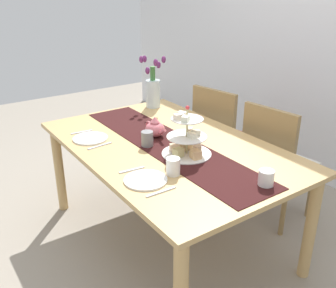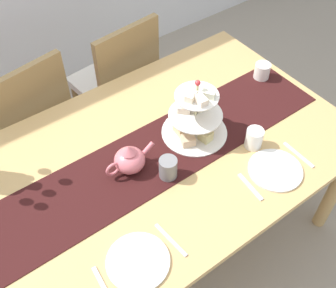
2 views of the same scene
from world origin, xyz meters
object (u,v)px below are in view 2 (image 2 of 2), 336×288
object	(u,v)px
teapot	(129,159)
mug_white_text	(254,138)
cream_jug	(262,71)
fork_right	(250,187)
dinner_plate_left	(138,261)
knife_right	(298,155)
tiered_cake_stand	(195,119)
chair_right	(119,79)
fork_left	(103,285)
dining_table	(160,164)
knife_left	(171,240)
mug_grey	(168,168)
chair_left	(29,119)
dinner_plate_right	(275,170)

from	to	relation	value
teapot	mug_white_text	xyz separation A→B (m)	(0.51, -0.21, -0.01)
cream_jug	fork_right	xyz separation A→B (m)	(-0.54, -0.48, -0.04)
dinner_plate_left	mug_white_text	size ratio (longest dim) A/B	2.42
teapot	fork_right	xyz separation A→B (m)	(0.34, -0.37, -0.06)
knife_right	mug_white_text	world-z (taller)	mug_white_text
tiered_cake_stand	mug_white_text	bearing A→B (deg)	-53.12
cream_jug	dinner_plate_left	bearing A→B (deg)	-156.27
chair_right	fork_left	xyz separation A→B (m)	(-0.75, -1.15, 0.22)
dining_table	knife_left	bearing A→B (deg)	-120.16
cream_jug	mug_grey	xyz separation A→B (m)	(-0.77, -0.23, 0.01)
tiered_cake_stand	knife_right	world-z (taller)	tiered_cake_stand
dining_table	knife_left	size ratio (longest dim) A/B	10.09
chair_left	teapot	world-z (taller)	chair_left
dinner_plate_right	fork_right	xyz separation A→B (m)	(-0.14, 0.00, -0.00)
tiered_cake_stand	fork_left	distance (m)	0.80
dinner_plate_left	knife_left	xyz separation A→B (m)	(0.14, 0.00, -0.00)
chair_right	mug_grey	distance (m)	0.98
fork_left	fork_right	world-z (taller)	same
chair_left	teapot	xyz separation A→B (m)	(0.18, -0.77, 0.28)
dining_table	chair_right	size ratio (longest dim) A/B	1.89
fork_left	knife_right	size ratio (longest dim) A/B	0.88
chair_left	fork_left	distance (m)	1.18
teapot	fork_right	world-z (taller)	teapot
knife_right	fork_left	bearing A→B (deg)	180.00
dining_table	dinner_plate_left	xyz separation A→B (m)	(-0.36, -0.37, 0.09)
teapot	dinner_plate_left	size ratio (longest dim) A/B	1.04
fork_left	knife_left	distance (m)	0.29
dinner_plate_right	knife_right	bearing A→B (deg)	0.00
chair_right	dinner_plate_left	world-z (taller)	chair_right
dining_table	mug_white_text	bearing A→B (deg)	-30.96
teapot	cream_jug	bearing A→B (deg)	6.73
tiered_cake_stand	knife_left	distance (m)	0.56
chair_right	dinner_plate_right	distance (m)	1.17
chair_right	dinner_plate_right	size ratio (longest dim) A/B	3.96
teapot	knife_left	world-z (taller)	teapot
chair_right	tiered_cake_stand	distance (m)	0.83
fork_left	mug_grey	world-z (taller)	mug_grey
knife_left	fork_right	bearing A→B (deg)	0.00
mug_grey	dinner_plate_left	bearing A→B (deg)	-141.89
cream_jug	mug_white_text	distance (m)	0.49
chair_right	mug_grey	size ratio (longest dim) A/B	9.58
dinner_plate_left	mug_grey	size ratio (longest dim) A/B	2.42
chair_right	dining_table	bearing A→B (deg)	-107.55
knife_left	mug_grey	world-z (taller)	mug_grey
dinner_plate_right	cream_jug	bearing A→B (deg)	50.69
fork_left	dinner_plate_right	size ratio (longest dim) A/B	0.65
mug_grey	fork_right	bearing A→B (deg)	-46.49
chair_left	teapot	bearing A→B (deg)	-76.82
chair_right	mug_grey	xyz separation A→B (m)	(-0.29, -0.90, 0.27)
teapot	fork_left	size ratio (longest dim) A/B	1.59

